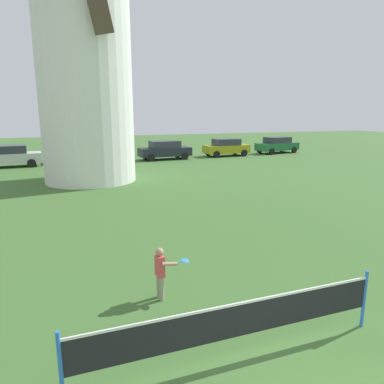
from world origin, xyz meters
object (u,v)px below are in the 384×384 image
object	(u,v)px
parked_car_cream	(83,152)
tennis_net	(237,321)
parked_car_green	(277,145)
player_far	(161,270)
parked_car_mustard	(226,147)
parked_car_black	(165,150)
parked_car_silver	(9,156)
windmill	(83,37)

from	to	relation	value
parked_car_cream	tennis_net	bearing A→B (deg)	-88.66
tennis_net	parked_car_green	distance (m)	31.00
player_far	parked_car_mustard	bearing A→B (deg)	61.24
tennis_net	parked_car_black	xyz separation A→B (m)	(5.97, 24.62, 0.12)
parked_car_cream	parked_car_mustard	size ratio (longest dim) A/B	1.02
parked_car_green	parked_car_silver	bearing A→B (deg)	-177.28
player_far	parked_car_cream	xyz separation A→B (m)	(-0.00, 23.10, 0.16)
parked_car_black	parked_car_mustard	size ratio (longest dim) A/B	1.06
parked_car_green	parked_car_black	bearing A→B (deg)	-175.70
tennis_net	parked_car_silver	bearing A→B (deg)	103.50
parked_car_cream	parked_car_black	world-z (taller)	same
windmill	parked_car_cream	world-z (taller)	windmill
parked_car_silver	tennis_net	bearing A→B (deg)	-76.50
parked_car_silver	parked_car_green	distance (m)	23.52
parked_car_black	parked_car_green	distance (m)	11.70
parked_car_silver	parked_car_mustard	distance (m)	17.76
windmill	parked_car_black	world-z (taller)	windmill
player_far	parked_car_green	size ratio (longest dim) A/B	0.25
tennis_net	parked_car_mustard	world-z (taller)	parked_car_mustard
parked_car_black	parked_car_green	size ratio (longest dim) A/B	0.97
windmill	player_far	size ratio (longest dim) A/B	13.63
parked_car_silver	parked_car_green	world-z (taller)	same
player_far	parked_car_green	bearing A→B (deg)	51.87
parked_car_silver	parked_car_green	xyz separation A→B (m)	(23.49, 1.12, -0.00)
parked_car_green	player_far	bearing A→B (deg)	-128.13
parked_car_black	parked_car_mustard	bearing A→B (deg)	3.77
player_far	parked_car_green	xyz separation A→B (m)	(18.23, 23.22, 0.16)
windmill	parked_car_mustard	distance (m)	16.65
tennis_net	parked_car_silver	size ratio (longest dim) A/B	1.19
parked_car_silver	windmill	bearing A→B (deg)	-56.24
player_far	parked_car_green	world-z (taller)	parked_car_green
player_far	parked_car_mustard	distance (m)	25.93
parked_car_cream	parked_car_silver	bearing A→B (deg)	-169.31
parked_car_black	parked_car_silver	bearing A→B (deg)	-178.84
windmill	parked_car_black	distance (m)	12.50
parked_car_black	parked_car_mustard	world-z (taller)	same
player_far	tennis_net	bearing A→B (deg)	-75.50
windmill	parked_car_green	size ratio (longest dim) A/B	3.40
player_far	parked_car_mustard	xyz separation A→B (m)	(12.48, 22.73, 0.16)
parked_car_silver	parked_car_cream	bearing A→B (deg)	10.69
player_far	parked_car_cream	size ratio (longest dim) A/B	0.27
parked_car_silver	player_far	bearing A→B (deg)	-76.60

